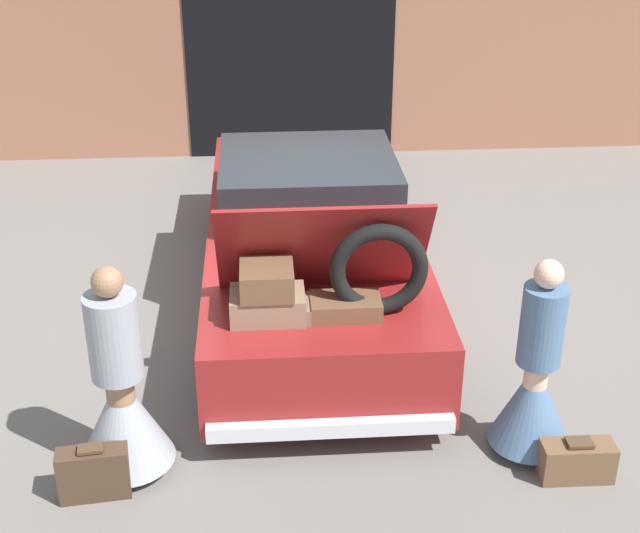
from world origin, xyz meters
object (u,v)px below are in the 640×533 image
(person_left, at_px, (121,401))
(person_right, at_px, (534,386))
(car, at_px, (310,241))
(suitcase_beside_right_person, at_px, (577,461))
(suitcase_beside_left_person, at_px, (94,473))

(person_left, relative_size, person_right, 1.03)
(car, height_order, person_left, car)
(person_right, distance_m, suitcase_beside_right_person, 0.59)
(suitcase_beside_right_person, bearing_deg, person_left, 173.75)
(person_left, relative_size, suitcase_beside_left_person, 3.23)
(car, relative_size, suitcase_beside_left_person, 9.92)
(person_left, height_order, suitcase_beside_right_person, person_left)
(suitcase_beside_left_person, bearing_deg, suitcase_beside_right_person, -0.88)
(person_left, height_order, person_right, person_left)
(person_right, xyz_separation_m, suitcase_beside_right_person, (0.25, -0.35, -0.41))
(car, distance_m, suitcase_beside_right_person, 3.31)
(suitcase_beside_right_person, bearing_deg, person_right, 125.41)
(car, bearing_deg, person_left, -121.07)
(person_right, distance_m, suitcase_beside_left_person, 3.16)
(suitcase_beside_left_person, xyz_separation_m, suitcase_beside_right_person, (3.38, -0.05, -0.05))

